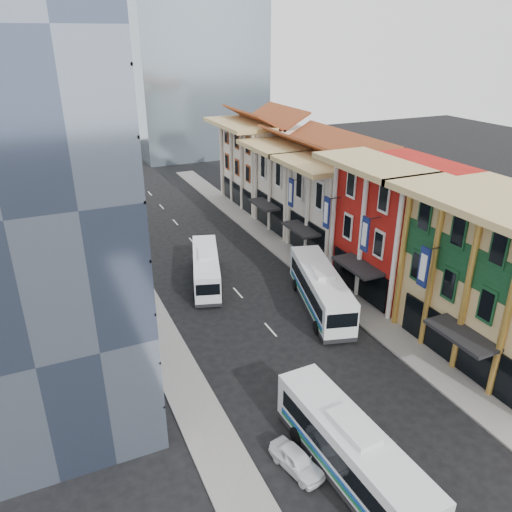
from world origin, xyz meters
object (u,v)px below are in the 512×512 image
bus_left_far (206,268)px  bus_left_near (351,451)px  shophouse_tan (511,283)px  bus_right (321,288)px  sedan_left (297,460)px  office_tower (5,157)px

bus_left_far → bus_left_near: bearing=-74.2°
shophouse_tan → bus_left_near: shophouse_tan is taller
bus_left_near → bus_left_far: 25.18m
bus_right → sedan_left: (-10.45, -14.87, -1.32)m
office_tower → bus_left_far: 20.98m
bus_right → bus_left_near: bearing=-100.6°
shophouse_tan → office_tower: bearing=155.7°
bus_left_near → bus_right: bearing=61.6°
bus_right → bus_left_far: bearing=146.3°
shophouse_tan → bus_left_far: (-16.00, 20.11, -4.34)m
bus_left_near → bus_left_far: bus_left_near is taller
office_tower → bus_right: office_tower is taller
bus_left_near → bus_left_far: bearing=86.4°
shophouse_tan → bus_right: shophouse_tan is taller
office_tower → shophouse_tan: bearing=-24.3°
shophouse_tan → sedan_left: bearing=-169.7°
bus_left_near → bus_left_far: (0.59, 25.18, -0.19)m
shophouse_tan → sedan_left: (-18.95, -3.43, -5.39)m
bus_left_near → sedan_left: bus_left_near is taller
office_tower → sedan_left: size_ratio=8.34×
bus_right → sedan_left: 18.22m
sedan_left → office_tower: bearing=111.6°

